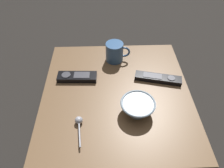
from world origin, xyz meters
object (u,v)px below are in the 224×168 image
at_px(tv_remote_near, 77,77).
at_px(cereal_bowl, 138,107).
at_px(teaspoon, 79,122).
at_px(coffee_mug, 115,52).
at_px(tv_remote_far, 158,78).

bearing_deg(tv_remote_near, cereal_bowl, 141.73).
bearing_deg(teaspoon, tv_remote_near, -83.72).
bearing_deg(tv_remote_near, teaspoon, 96.28).
bearing_deg(coffee_mug, cereal_bowl, 102.54).
xyz_separation_m(cereal_bowl, tv_remote_far, (-0.11, -0.17, -0.02)).
relative_size(cereal_bowl, teaspoon, 1.08).
height_order(teaspoon, tv_remote_far, teaspoon).
xyz_separation_m(cereal_bowl, teaspoon, (0.21, 0.05, -0.02)).
bearing_deg(cereal_bowl, tv_remote_far, -123.15).
distance_m(teaspoon, tv_remote_near, 0.24).
bearing_deg(tv_remote_far, cereal_bowl, 56.85).
bearing_deg(teaspoon, coffee_mug, -111.62).
height_order(cereal_bowl, teaspoon, cereal_bowl).
relative_size(cereal_bowl, tv_remote_near, 0.76).
distance_m(coffee_mug, tv_remote_near, 0.21).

